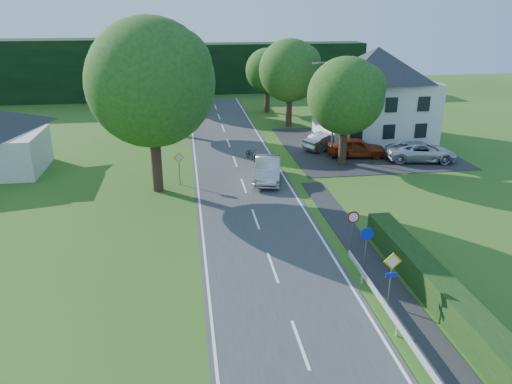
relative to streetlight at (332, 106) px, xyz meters
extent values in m
cube|color=#37373A|center=(-8.06, -10.00, -4.44)|extent=(7.00, 80.00, 0.04)
cube|color=#242427|center=(3.94, 3.00, -4.44)|extent=(14.00, 16.00, 0.04)
cube|color=white|center=(-11.31, -10.00, -4.42)|extent=(0.12, 80.00, 0.01)
cube|color=white|center=(-4.81, -10.00, -4.42)|extent=(0.12, 80.00, 0.01)
cube|color=black|center=(-0.06, 36.00, -0.96)|extent=(30.00, 5.00, 7.00)
cube|color=silver|center=(5.94, 6.00, -1.66)|extent=(10.00, 8.00, 5.60)
pyramid|color=#222327|center=(5.94, 6.00, 2.64)|extent=(10.60, 8.40, 3.00)
cylinder|color=slate|center=(0.14, 0.00, -0.46)|extent=(0.16, 0.16, 8.00)
cylinder|color=slate|center=(-0.66, 0.00, 3.44)|extent=(1.70, 0.10, 0.10)
cube|color=slate|center=(-1.56, 0.00, 3.39)|extent=(0.50, 0.18, 0.12)
cylinder|color=slate|center=(-3.76, -22.00, -3.26)|extent=(0.07, 0.07, 2.40)
cube|color=yellow|center=(-3.76, -22.03, -2.26)|extent=(0.78, 0.04, 0.78)
cube|color=white|center=(-3.76, -22.03, -2.26)|extent=(0.57, 0.05, 0.57)
cube|color=#0D25C5|center=(-3.76, -22.03, -2.91)|extent=(0.50, 0.04, 0.22)
cylinder|color=slate|center=(-3.76, -19.00, -3.36)|extent=(0.07, 0.07, 2.20)
cylinder|color=#0D25C5|center=(-3.76, -19.03, -2.41)|extent=(0.64, 0.04, 0.64)
cylinder|color=slate|center=(-3.76, -17.00, -3.36)|extent=(0.07, 0.07, 2.20)
cylinder|color=red|center=(-3.76, -17.03, -2.41)|extent=(0.64, 0.04, 0.64)
cylinder|color=white|center=(-3.76, -17.05, -2.41)|extent=(0.48, 0.04, 0.48)
cylinder|color=slate|center=(-12.56, -5.00, -3.36)|extent=(0.07, 0.07, 2.20)
cube|color=yellow|center=(-12.56, -5.03, -2.41)|extent=(0.78, 0.04, 0.78)
cube|color=white|center=(-12.56, -5.03, -2.41)|extent=(0.57, 0.05, 0.57)
imported|color=#ACABB0|center=(-6.18, -5.06, -3.57)|extent=(2.79, 5.44, 1.71)
imported|color=black|center=(-6.69, 0.35, -3.93)|extent=(1.13, 1.98, 0.98)
imported|color=maroon|center=(2.27, -0.08, -3.60)|extent=(5.05, 2.63, 1.64)
imported|color=#A0A0A4|center=(0.51, 2.65, -3.67)|extent=(4.79, 3.58, 1.51)
imported|color=silver|center=(7.19, -2.00, -3.64)|extent=(5.99, 3.54, 1.56)
imported|color=#B70E13|center=(1.82, 4.16, -3.51)|extent=(2.29, 2.32, 1.83)
camera|label=1|loc=(-11.97, -39.33, 7.63)|focal=35.00mm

